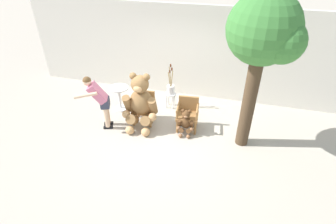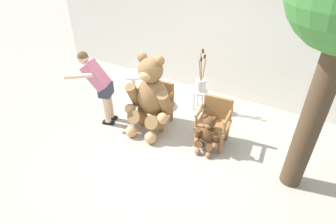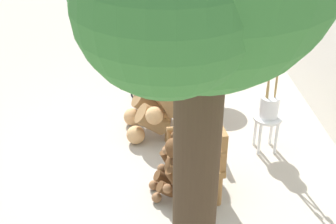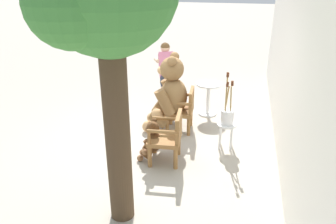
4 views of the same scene
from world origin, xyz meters
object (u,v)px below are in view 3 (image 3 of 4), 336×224
object	(u,v)px
teddy_bear_small	(173,167)
white_stool	(267,124)
wooden_chair_right	(200,156)
teddy_bear_large	(165,78)
round_side_table	(206,66)
person_visitor	(137,36)
brush_bucket	(270,103)
wooden_chair_left	(186,98)

from	to	relation	value
teddy_bear_small	white_stool	size ratio (longest dim) A/B	1.57
wooden_chair_right	teddy_bear_large	world-z (taller)	teddy_bear_large
white_stool	teddy_bear_small	bearing A→B (deg)	-58.95
teddy_bear_small	round_side_table	size ratio (longest dim) A/B	1.00
person_visitor	brush_bucket	bearing A→B (deg)	44.30
brush_bucket	white_stool	bearing A→B (deg)	93.20
person_visitor	white_stool	bearing A→B (deg)	44.33
white_stool	wooden_chair_left	bearing A→B (deg)	-119.74
teddy_bear_small	person_visitor	world-z (taller)	person_visitor
person_visitor	round_side_table	bearing A→B (deg)	84.95
wooden_chair_right	person_visitor	xyz separation A→B (m)	(-2.20, -0.57, 0.44)
teddy_bear_small	person_visitor	bearing A→B (deg)	-172.54
wooden_chair_left	teddy_bear_small	xyz separation A→B (m)	(1.22, -0.28, -0.11)
round_side_table	white_stool	bearing A→B (deg)	19.57
person_visitor	white_stool	world-z (taller)	person_visitor
teddy_bear_small	person_visitor	xyz separation A→B (m)	(-2.21, -0.29, 0.54)
wooden_chair_right	brush_bucket	distance (m)	1.15
teddy_bear_large	person_visitor	size ratio (longest dim) A/B	1.03
wooden_chair_left	teddy_bear_small	bearing A→B (deg)	-12.93
wooden_chair_left	person_visitor	bearing A→B (deg)	-150.05
person_visitor	brush_bucket	size ratio (longest dim) A/B	1.59
teddy_bear_small	brush_bucket	distance (m)	1.40
wooden_chair_left	teddy_bear_large	world-z (taller)	teddy_bear_large
white_stool	teddy_bear_large	bearing A→B (deg)	-113.36
person_visitor	round_side_table	size ratio (longest dim) A/B	2.08
wooden_chair_left	wooden_chair_right	world-z (taller)	same
wooden_chair_right	round_side_table	distance (m)	2.15
wooden_chair_left	teddy_bear_small	size ratio (longest dim) A/B	1.19
wooden_chair_left	brush_bucket	bearing A→B (deg)	60.20
teddy_bear_large	teddy_bear_small	distance (m)	1.27
wooden_chair_right	white_stool	distance (m)	1.14
teddy_bear_small	brush_bucket	size ratio (longest dim) A/B	0.77
wooden_chair_left	round_side_table	size ratio (longest dim) A/B	1.19
wooden_chair_right	teddy_bear_small	size ratio (longest dim) A/B	1.19
white_stool	brush_bucket	world-z (taller)	brush_bucket
teddy_bear_small	round_side_table	xyz separation A→B (m)	(-2.12, 0.67, 0.09)
wooden_chair_right	white_stool	size ratio (longest dim) A/B	1.87
teddy_bear_large	brush_bucket	xyz separation A→B (m)	(0.50, 1.16, -0.12)
brush_bucket	round_side_table	distance (m)	1.51
brush_bucket	wooden_chair_right	bearing A→B (deg)	-52.03
wooden_chair_left	person_visitor	xyz separation A→B (m)	(-0.99, -0.57, 0.44)
round_side_table	teddy_bear_small	bearing A→B (deg)	-17.60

